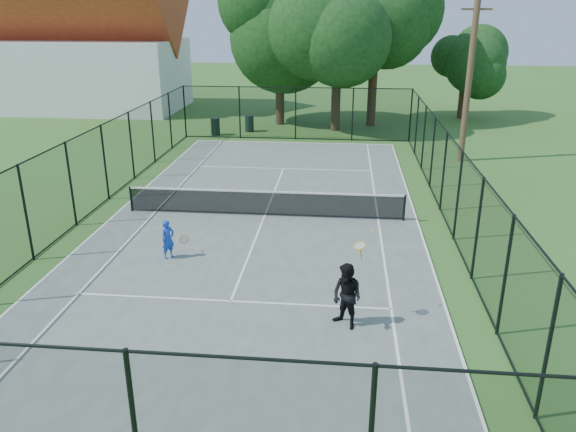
# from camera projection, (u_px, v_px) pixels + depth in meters

# --- Properties ---
(ground) EXTENTS (120.00, 120.00, 0.00)m
(ground) POSITION_uv_depth(u_px,v_px,m) (265.00, 217.00, 20.51)
(ground) COLOR #395C1F
(tennis_court) EXTENTS (11.00, 24.00, 0.06)m
(tennis_court) POSITION_uv_depth(u_px,v_px,m) (265.00, 216.00, 20.50)
(tennis_court) COLOR #536258
(tennis_court) RESTS_ON ground
(tennis_net) EXTENTS (10.08, 0.08, 0.95)m
(tennis_net) POSITION_uv_depth(u_px,v_px,m) (265.00, 202.00, 20.31)
(tennis_net) COLOR black
(tennis_net) RESTS_ON tennis_court
(fence) EXTENTS (13.10, 26.10, 3.00)m
(fence) POSITION_uv_depth(u_px,v_px,m) (264.00, 178.00, 19.99)
(fence) COLOR black
(fence) RESTS_ON ground
(tree_near_left) EXTENTS (7.16, 7.16, 9.34)m
(tree_near_left) POSITION_uv_depth(u_px,v_px,m) (280.00, 32.00, 34.93)
(tree_near_left) COLOR #332114
(tree_near_left) RESTS_ON ground
(tree_near_mid) EXTENTS (6.59, 6.59, 8.62)m
(tree_near_mid) POSITION_uv_depth(u_px,v_px,m) (338.00, 41.00, 33.22)
(tree_near_mid) COLOR #332114
(tree_near_mid) RESTS_ON ground
(tree_near_right) EXTENTS (6.84, 6.84, 9.43)m
(tree_near_right) POSITION_uv_depth(u_px,v_px,m) (375.00, 28.00, 34.42)
(tree_near_right) COLOR #332114
(tree_near_right) RESTS_ON ground
(tree_far_right) EXTENTS (4.16, 4.16, 5.50)m
(tree_far_right) POSITION_uv_depth(u_px,v_px,m) (466.00, 68.00, 37.74)
(tree_far_right) COLOR #332114
(tree_far_right) RESTS_ON ground
(building) EXTENTS (15.30, 8.15, 11.87)m
(building) POSITION_uv_depth(u_px,v_px,m) (74.00, 41.00, 40.88)
(building) COLOR silver
(building) RESTS_ON ground
(trash_bin_left) EXTENTS (0.58, 0.58, 1.03)m
(trash_bin_left) POSITION_uv_depth(u_px,v_px,m) (215.00, 126.00, 33.54)
(trash_bin_left) COLOR black
(trash_bin_left) RESTS_ON ground
(trash_bin_right) EXTENTS (0.58, 0.58, 0.99)m
(trash_bin_right) POSITION_uv_depth(u_px,v_px,m) (249.00, 123.00, 34.51)
(trash_bin_right) COLOR black
(trash_bin_right) RESTS_ON ground
(utility_pole) EXTENTS (1.40, 0.30, 7.83)m
(utility_pole) POSITION_uv_depth(u_px,v_px,m) (469.00, 79.00, 26.71)
(utility_pole) COLOR #4C3823
(utility_pole) RESTS_ON ground
(player_blue) EXTENTS (0.83, 0.53, 1.21)m
(player_blue) POSITION_uv_depth(u_px,v_px,m) (168.00, 239.00, 16.84)
(player_blue) COLOR blue
(player_blue) RESTS_ON tennis_court
(player_black) EXTENTS (1.08, 1.21, 2.22)m
(player_black) POSITION_uv_depth(u_px,v_px,m) (347.00, 296.00, 13.11)
(player_black) COLOR black
(player_black) RESTS_ON tennis_court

